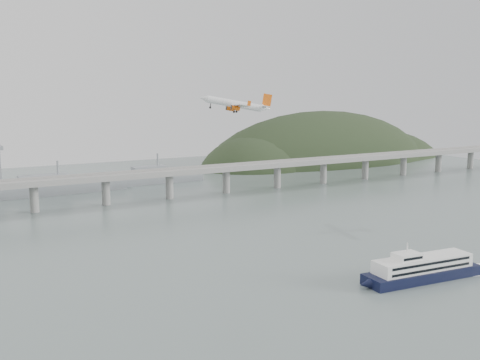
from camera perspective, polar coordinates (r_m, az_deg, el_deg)
ground at (r=259.17m, az=6.13°, el=-9.55°), size 900.00×900.00×0.00m
bridge at (r=428.56m, az=-9.81°, el=0.18°), size 800.00×22.00×23.90m
headland at (r=690.31m, az=9.18°, el=0.40°), size 365.00×155.00×156.00m
ferry at (r=262.92m, az=18.04°, el=-8.58°), size 93.90×21.66×17.70m
airliner at (r=324.51m, az=-0.38°, el=7.69°), size 42.41×39.17×11.40m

